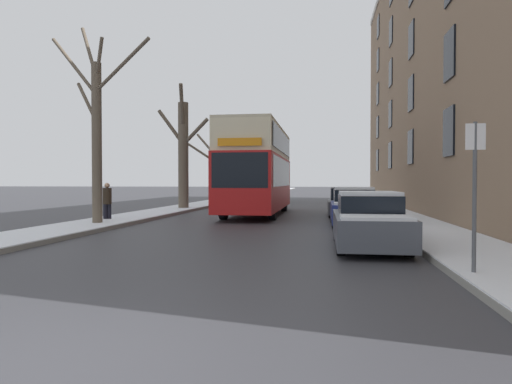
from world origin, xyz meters
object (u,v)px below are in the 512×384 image
bare_tree_left_0 (96,130)px  oncoming_van (267,187)px  double_decker_bus (258,166)px  street_sign_post (475,190)px  pedestrian_left_sidewalk (107,201)px  parked_car_1 (353,208)px  bare_tree_left_2 (213,161)px  parked_car_0 (369,222)px  bare_tree_left_1 (183,152)px  parked_car_2 (347,203)px

bare_tree_left_0 → oncoming_van: 21.76m
double_decker_bus → street_sign_post: double_decker_bus is taller
double_decker_bus → pedestrian_left_sidewalk: (-5.52, -5.39, -1.59)m
parked_car_1 → oncoming_van: (-5.75, 19.50, 0.55)m
bare_tree_left_2 → oncoming_van: 5.11m
parked_car_1 → pedestrian_left_sidewalk: pedestrian_left_sidewalk is taller
parked_car_0 → street_sign_post: street_sign_post is taller
bare_tree_left_2 → bare_tree_left_1: bearing=-87.8°
bare_tree_left_2 → parked_car_1: size_ratio=1.76×
bare_tree_left_0 → parked_car_2: size_ratio=1.86×
parked_car_1 → parked_car_2: bearing=90.0°
parked_car_2 → parked_car_0: bearing=-90.0°
bare_tree_left_1 → pedestrian_left_sidewalk: bearing=-94.3°
parked_car_1 → bare_tree_left_0: bearing=-169.4°
oncoming_van → street_sign_post: street_sign_post is taller
double_decker_bus → oncoming_van: (-1.28, 14.22, -1.26)m
bare_tree_left_1 → parked_car_2: (9.36, -3.31, -2.79)m
bare_tree_left_1 → bare_tree_left_2: bare_tree_left_1 is taller
parked_car_1 → parked_car_2: (-0.00, 4.95, -0.03)m
bare_tree_left_1 → street_sign_post: bare_tree_left_1 is taller
double_decker_bus → oncoming_van: bearing=95.2°
bare_tree_left_0 → pedestrian_left_sidewalk: (-0.42, 1.68, -2.72)m
bare_tree_left_1 → pedestrian_left_sidewalk: (-0.63, -8.37, -2.55)m
bare_tree_left_0 → parked_car_1: 10.17m
bare_tree_left_1 → bare_tree_left_2: bearing=92.2°
oncoming_van → pedestrian_left_sidewalk: 20.07m
bare_tree_left_0 → parked_car_1: bare_tree_left_0 is taller
parked_car_2 → double_decker_bus: bearing=175.7°
bare_tree_left_2 → parked_car_0: bare_tree_left_2 is taller
pedestrian_left_sidewalk → parked_car_2: bearing=170.3°
parked_car_0 → parked_car_1: 5.98m
bare_tree_left_1 → street_sign_post: size_ratio=2.69×
bare_tree_left_1 → pedestrian_left_sidewalk: size_ratio=4.39×
parked_car_0 → street_sign_post: bearing=-70.1°
bare_tree_left_1 → double_decker_bus: bare_tree_left_1 is taller
parked_car_0 → pedestrian_left_sidewalk: (-9.99, 5.87, 0.24)m
bare_tree_left_2 → street_sign_post: 28.99m
parked_car_0 → street_sign_post: 4.09m
double_decker_bus → bare_tree_left_2: bearing=114.0°
oncoming_van → parked_car_1: bearing=-73.6°
bare_tree_left_2 → parked_car_0: (9.70, -22.98, -2.64)m
bare_tree_left_0 → bare_tree_left_1: 10.05m
parked_car_0 → parked_car_2: size_ratio=1.04×
double_decker_bus → parked_car_0: bearing=-68.3°
pedestrian_left_sidewalk → parked_car_0: bearing=113.0°
bare_tree_left_2 → parked_car_2: bare_tree_left_2 is taller
bare_tree_left_2 → street_sign_post: size_ratio=2.59×
bare_tree_left_2 → parked_car_0: size_ratio=1.62×
bare_tree_left_0 → parked_car_0: 10.86m
bare_tree_left_0 → parked_car_0: (9.57, -4.19, -2.96)m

